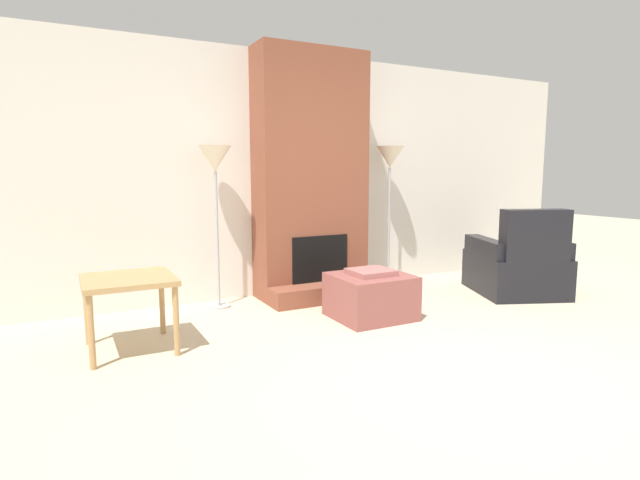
% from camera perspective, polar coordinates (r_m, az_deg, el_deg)
% --- Properties ---
extents(ground_plane, '(24.00, 24.00, 0.00)m').
position_cam_1_polar(ground_plane, '(3.60, 17.58, -14.45)').
color(ground_plane, beige).
extents(wall_back, '(7.83, 0.06, 2.60)m').
position_cam_1_polar(wall_back, '(5.59, -2.19, 7.41)').
color(wall_back, silver).
rests_on(wall_back, ground_plane).
extents(fireplace, '(1.20, 0.71, 2.60)m').
position_cam_1_polar(fireplace, '(5.36, -0.98, 6.78)').
color(fireplace, brown).
rests_on(fireplace, ground_plane).
extents(ottoman, '(0.68, 0.63, 0.45)m').
position_cam_1_polar(ottoman, '(4.64, 5.81, -6.32)').
color(ottoman, '#8C4C47').
rests_on(ottoman, ground_plane).
extents(armchair, '(1.14, 1.20, 0.96)m').
position_cam_1_polar(armchair, '(5.88, 21.75, -3.01)').
color(armchair, black).
rests_on(armchair, ground_plane).
extents(side_table, '(0.65, 0.64, 0.56)m').
position_cam_1_polar(side_table, '(4.00, -21.04, -5.02)').
color(side_table, tan).
rests_on(side_table, ground_plane).
extents(floor_lamp_left, '(0.31, 0.31, 1.59)m').
position_cam_1_polar(floor_lamp_left, '(4.94, -11.90, 8.10)').
color(floor_lamp_left, '#ADADB2').
rests_on(floor_lamp_left, ground_plane).
extents(floor_lamp_right, '(0.31, 0.31, 1.63)m').
position_cam_1_polar(floor_lamp_right, '(5.84, 8.00, 8.49)').
color(floor_lamp_right, '#ADADB2').
rests_on(floor_lamp_right, ground_plane).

